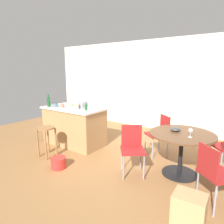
% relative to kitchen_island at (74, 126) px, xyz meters
% --- Properties ---
extents(ground_plane, '(8.80, 8.80, 0.00)m').
position_rel_kitchen_island_xyz_m(ground_plane, '(1.18, -0.17, -0.46)').
color(ground_plane, olive).
extents(back_wall, '(8.00, 0.10, 2.70)m').
position_rel_kitchen_island_xyz_m(back_wall, '(1.18, 2.43, 0.89)').
color(back_wall, silver).
rests_on(back_wall, ground_plane).
extents(kitchen_island, '(1.51, 0.81, 0.92)m').
position_rel_kitchen_island_xyz_m(kitchen_island, '(0.00, 0.00, 0.00)').
color(kitchen_island, '#A37A4C').
rests_on(kitchen_island, ground_plane).
extents(wooden_stool, '(0.34, 0.34, 0.64)m').
position_rel_kitchen_island_xyz_m(wooden_stool, '(0.05, -0.86, 0.01)').
color(wooden_stool, olive).
rests_on(wooden_stool, ground_plane).
extents(dining_table, '(1.09, 1.09, 0.75)m').
position_rel_kitchen_island_xyz_m(dining_table, '(2.58, -0.02, 0.12)').
color(dining_table, black).
rests_on(dining_table, ground_plane).
extents(folding_chair_near, '(0.56, 0.56, 0.86)m').
position_rel_kitchen_island_xyz_m(folding_chair_near, '(3.18, -0.66, 0.05)').
color(folding_chair_near, maroon).
rests_on(folding_chair_near, ground_plane).
extents(folding_chair_left, '(0.56, 0.56, 0.86)m').
position_rel_kitchen_island_xyz_m(folding_chair_left, '(1.96, 0.56, 0.05)').
color(folding_chair_left, maroon).
rests_on(folding_chair_left, ground_plane).
extents(folding_chair_right, '(0.56, 0.56, 0.85)m').
position_rel_kitchen_island_xyz_m(folding_chair_right, '(1.87, -0.46, 0.04)').
color(folding_chair_right, maroon).
rests_on(folding_chair_right, ground_plane).
extents(toolbox, '(0.39, 0.23, 0.15)m').
position_rel_kitchen_island_xyz_m(toolbox, '(0.11, 0.08, 0.53)').
color(toolbox, gray).
rests_on(toolbox, kitchen_island).
extents(bottle_0, '(0.08, 0.08, 0.31)m').
position_rel_kitchen_island_xyz_m(bottle_0, '(-0.57, -0.27, 0.58)').
color(bottle_0, '#194C23').
rests_on(bottle_0, kitchen_island).
extents(bottle_1, '(0.06, 0.06, 0.18)m').
position_rel_kitchen_island_xyz_m(bottle_1, '(0.49, -0.09, 0.53)').
color(bottle_1, '#194C23').
rests_on(bottle_1, kitchen_island).
extents(bottle_2, '(0.06, 0.06, 0.23)m').
position_rel_kitchen_island_xyz_m(bottle_2, '(0.26, -0.18, 0.55)').
color(bottle_2, '#B7B2AD').
rests_on(bottle_2, kitchen_island).
extents(cup_0, '(0.12, 0.09, 0.08)m').
position_rel_kitchen_island_xyz_m(cup_0, '(-0.53, -0.11, 0.50)').
color(cup_0, '#383838').
rests_on(cup_0, kitchen_island).
extents(cup_1, '(0.12, 0.09, 0.08)m').
position_rel_kitchen_island_xyz_m(cup_1, '(-0.40, -0.22, 0.50)').
color(cup_1, '#4C7099').
rests_on(cup_1, kitchen_island).
extents(cup_2, '(0.13, 0.09, 0.09)m').
position_rel_kitchen_island_xyz_m(cup_2, '(-0.21, -0.17, 0.50)').
color(cup_2, '#DB6651').
rests_on(cup_2, kitchen_island).
extents(wine_glass, '(0.07, 0.07, 0.14)m').
position_rel_kitchen_island_xyz_m(wine_glass, '(2.74, -0.17, 0.39)').
color(wine_glass, silver).
rests_on(wine_glass, dining_table).
extents(serving_bowl, '(0.18, 0.18, 0.07)m').
position_rel_kitchen_island_xyz_m(serving_bowl, '(2.45, 0.03, 0.32)').
color(serving_bowl, '#383838').
rests_on(serving_bowl, dining_table).
extents(cardboard_box, '(0.38, 0.31, 0.36)m').
position_rel_kitchen_island_xyz_m(cardboard_box, '(3.01, -1.11, -0.28)').
color(cardboard_box, tan).
rests_on(cardboard_box, ground_plane).
extents(plastic_bucket, '(0.28, 0.28, 0.21)m').
position_rel_kitchen_island_xyz_m(plastic_bucket, '(0.65, -1.08, -0.36)').
color(plastic_bucket, red).
rests_on(plastic_bucket, ground_plane).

